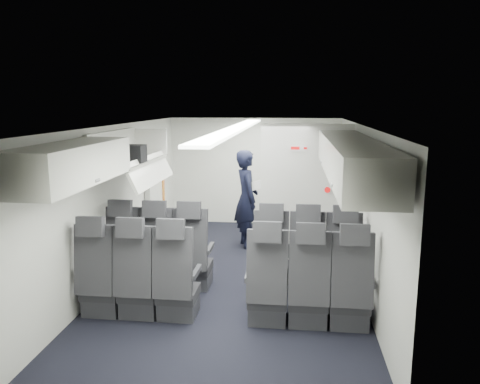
% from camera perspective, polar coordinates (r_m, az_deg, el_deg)
% --- Properties ---
extents(cabin_shell, '(3.41, 6.01, 2.16)m').
position_cam_1_polar(cabin_shell, '(6.54, -0.40, -0.88)').
color(cabin_shell, black).
rests_on(cabin_shell, ground).
extents(seat_row_front, '(3.33, 0.56, 1.24)m').
position_cam_1_polar(seat_row_front, '(6.22, -0.99, -8.40)').
color(seat_row_front, '#262629').
rests_on(seat_row_front, cabin_shell).
extents(seat_row_mid, '(3.33, 0.56, 1.24)m').
position_cam_1_polar(seat_row_mid, '(5.38, -2.28, -11.54)').
color(seat_row_mid, '#262629').
rests_on(seat_row_mid, cabin_shell).
extents(overhead_bin_left_rear, '(0.53, 1.80, 0.40)m').
position_cam_1_polar(overhead_bin_left_rear, '(4.90, -19.89, 3.24)').
color(overhead_bin_left_rear, silver).
rests_on(overhead_bin_left_rear, cabin_shell).
extents(overhead_bin_left_front_open, '(0.64, 1.70, 0.72)m').
position_cam_1_polar(overhead_bin_left_front_open, '(6.53, -13.38, 4.26)').
color(overhead_bin_left_front_open, '#9E9E93').
rests_on(overhead_bin_left_front_open, cabin_shell).
extents(overhead_bin_right_rear, '(0.53, 1.80, 0.40)m').
position_cam_1_polar(overhead_bin_right_rear, '(4.44, 14.60, 2.80)').
color(overhead_bin_right_rear, silver).
rests_on(overhead_bin_right_rear, cabin_shell).
extents(overhead_bin_right_front, '(0.53, 1.70, 0.40)m').
position_cam_1_polar(overhead_bin_right_front, '(6.16, 12.39, 5.07)').
color(overhead_bin_right_front, silver).
rests_on(overhead_bin_right_front, cabin_shell).
extents(bulkhead_partition, '(1.40, 0.15, 2.13)m').
position_cam_1_polar(bulkhead_partition, '(7.29, 8.04, -0.15)').
color(bulkhead_partition, silver).
rests_on(bulkhead_partition, cabin_shell).
extents(galley_unit, '(0.85, 0.52, 1.90)m').
position_cam_1_polar(galley_unit, '(9.20, 7.56, 1.36)').
color(galley_unit, '#939399').
rests_on(galley_unit, cabin_shell).
extents(boarding_door, '(0.12, 1.27, 1.86)m').
position_cam_1_polar(boarding_door, '(8.40, -10.27, 0.41)').
color(boarding_door, silver).
rests_on(boarding_door, cabin_shell).
extents(flight_attendant, '(0.59, 0.71, 1.67)m').
position_cam_1_polar(flight_attendant, '(7.98, 0.79, -0.82)').
color(flight_attendant, black).
rests_on(flight_attendant, ground).
extents(carry_on_bag, '(0.40, 0.28, 0.24)m').
position_cam_1_polar(carry_on_bag, '(6.31, -13.33, 4.52)').
color(carry_on_bag, black).
rests_on(carry_on_bag, overhead_bin_left_front_open).
extents(papers, '(0.21, 0.03, 0.15)m').
position_cam_1_polar(papers, '(7.87, 2.14, 0.85)').
color(papers, white).
rests_on(papers, flight_attendant).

